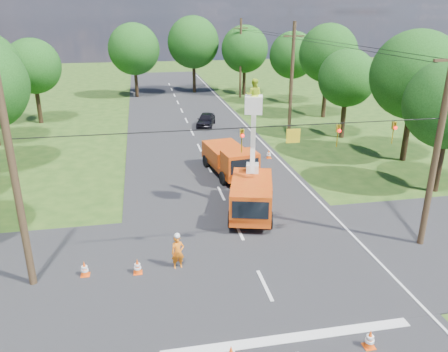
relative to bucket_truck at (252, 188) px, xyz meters
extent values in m
plane|color=#234715|center=(-1.15, 13.10, -1.59)|extent=(140.00, 140.00, 0.00)
cube|color=black|center=(-1.15, 13.10, -1.59)|extent=(12.00, 100.00, 0.06)
cube|color=black|center=(-1.15, -4.90, -1.59)|extent=(56.00, 10.00, 0.07)
cube|color=silver|center=(-1.15, -10.10, -1.59)|extent=(9.00, 0.45, 0.02)
cube|color=silver|center=(4.45, 13.10, -1.59)|extent=(0.12, 90.00, 0.02)
cube|color=#C74F0E|center=(0.04, 0.15, -0.90)|extent=(3.60, 6.15, 0.43)
cube|color=#C74F0E|center=(-0.51, -1.85, -0.14)|extent=(2.49, 2.15, 1.45)
cube|color=black|center=(-0.73, -2.64, -0.09)|extent=(1.78, 0.55, 0.92)
cube|color=#C74F0E|center=(0.25, 0.89, -0.29)|extent=(3.14, 4.05, 0.97)
cylinder|color=black|center=(-1.43, -1.35, -1.15)|extent=(0.54, 0.94, 0.89)
cylinder|color=black|center=(0.53, -1.89, -1.15)|extent=(0.54, 0.94, 0.89)
cylinder|color=black|center=(-0.45, 2.19, -1.15)|extent=(0.54, 0.94, 0.89)
cylinder|color=black|center=(1.51, 1.65, -1.15)|extent=(0.54, 0.94, 0.89)
cube|color=silver|center=(0.53, 1.92, 0.44)|extent=(0.89, 0.89, 0.53)
cube|color=silver|center=(0.39, 1.41, 2.56)|extent=(0.61, 1.32, 4.19)
cube|color=silver|center=(0.12, 0.43, 4.54)|extent=(1.13, 1.13, 0.92)
imported|color=#C6E526|center=(0.12, 0.43, 5.05)|extent=(1.00, 0.90, 1.69)
cube|color=#C74F0E|center=(0.04, 6.62, -0.88)|extent=(3.05, 6.21, 0.45)
cube|color=#C74F0E|center=(0.36, 4.51, -0.11)|extent=(2.41, 1.99, 1.49)
cube|color=black|center=(0.49, 3.68, -0.06)|extent=(1.87, 0.34, 0.94)
cube|color=#C74F0E|center=(-0.08, 7.40, -0.25)|extent=(2.85, 3.97, 0.99)
cylinder|color=black|center=(-0.71, 4.60, -1.14)|extent=(0.45, 0.95, 0.91)
cylinder|color=black|center=(1.35, 4.91, -1.14)|extent=(0.45, 0.95, 0.91)
cylinder|color=black|center=(-1.27, 8.32, -1.14)|extent=(0.45, 0.95, 0.91)
cylinder|color=black|center=(0.79, 8.64, -1.14)|extent=(0.45, 0.95, 0.91)
imported|color=#DD5612|center=(-4.56, -4.84, -0.79)|extent=(0.63, 0.46, 1.60)
imported|color=black|center=(0.53, 20.44, -0.93)|extent=(2.64, 4.15, 1.32)
cone|color=#FA500D|center=(1.36, -10.99, -1.21)|extent=(0.36, 0.36, 0.70)
cube|color=#FA500D|center=(1.36, -10.99, -1.55)|extent=(0.38, 0.38, 0.04)
cylinder|color=white|center=(1.36, -10.99, -1.15)|extent=(0.26, 0.26, 0.09)
cylinder|color=white|center=(1.36, -10.99, -1.30)|extent=(0.31, 0.31, 0.09)
cone|color=#FA500D|center=(1.20, 0.66, -1.21)|extent=(0.36, 0.36, 0.70)
cube|color=#FA500D|center=(1.20, 0.66, -1.55)|extent=(0.38, 0.38, 0.04)
cylinder|color=white|center=(1.20, 0.66, -1.15)|extent=(0.26, 0.26, 0.09)
cylinder|color=white|center=(1.20, 0.66, -1.30)|extent=(0.31, 0.31, 0.09)
cone|color=#FA500D|center=(0.48, 5.07, -1.21)|extent=(0.36, 0.36, 0.70)
cube|color=#FA500D|center=(0.48, 5.07, -1.55)|extent=(0.38, 0.38, 0.04)
cylinder|color=white|center=(0.48, 5.07, -1.15)|extent=(0.26, 0.26, 0.09)
cylinder|color=white|center=(0.48, 5.07, -1.30)|extent=(0.31, 0.31, 0.09)
cone|color=#FA500D|center=(-6.33, -4.95, -1.21)|extent=(0.36, 0.36, 0.70)
cube|color=#FA500D|center=(-6.33, -4.95, -1.55)|extent=(0.38, 0.38, 0.04)
cylinder|color=white|center=(-6.33, -4.95, -1.15)|extent=(0.26, 0.26, 0.09)
cylinder|color=white|center=(-6.33, -4.95, -1.30)|extent=(0.31, 0.31, 0.09)
cone|color=#FA500D|center=(-8.57, -4.71, -1.21)|extent=(0.36, 0.36, 0.70)
cube|color=#FA500D|center=(-8.57, -4.71, -1.55)|extent=(0.38, 0.38, 0.04)
cylinder|color=white|center=(-8.57, -4.71, -1.15)|extent=(0.26, 0.26, 0.09)
cylinder|color=white|center=(-8.57, -4.71, -1.30)|extent=(0.31, 0.31, 0.09)
cone|color=#FA500D|center=(3.79, 9.37, -1.21)|extent=(0.36, 0.36, 0.70)
cube|color=#FA500D|center=(3.79, 9.37, -1.55)|extent=(0.38, 0.38, 0.04)
cylinder|color=white|center=(3.79, 9.37, -1.15)|extent=(0.26, 0.26, 0.09)
cylinder|color=white|center=(3.79, 9.37, -1.30)|extent=(0.31, 0.31, 0.09)
cylinder|color=#4C3823|center=(7.35, -4.90, 3.41)|extent=(0.30, 0.30, 10.00)
cylinder|color=#4C3823|center=(7.35, 15.10, 3.41)|extent=(0.30, 0.30, 10.00)
cube|color=#4C3823|center=(7.35, 15.10, 7.21)|extent=(1.80, 0.12, 0.12)
cylinder|color=#4C3823|center=(7.35, 35.10, 3.41)|extent=(0.30, 0.30, 10.00)
cube|color=#4C3823|center=(7.35, 35.10, 7.21)|extent=(1.80, 0.12, 0.12)
cylinder|color=#4C3823|center=(-10.65, -4.90, 2.91)|extent=(0.30, 0.30, 9.00)
cylinder|color=black|center=(-1.65, -4.90, 4.71)|extent=(18.00, 0.04, 0.04)
cube|color=gold|center=(0.45, -4.90, 4.26)|extent=(0.60, 0.05, 0.60)
imported|color=gold|center=(-1.75, -4.90, 4.16)|extent=(0.16, 0.20, 1.00)
sphere|color=#FF0C0C|center=(-1.75, -5.02, 4.41)|extent=(0.14, 0.14, 0.14)
imported|color=gold|center=(2.45, -4.90, 4.16)|extent=(0.16, 0.20, 1.00)
sphere|color=#FF0C0C|center=(2.45, -5.02, 4.41)|extent=(0.14, 0.14, 0.14)
imported|color=gold|center=(5.05, -4.90, 4.16)|extent=(0.16, 0.20, 1.00)
sphere|color=#FF0C0C|center=(5.05, -5.02, 4.41)|extent=(0.14, 0.14, 0.14)
cylinder|color=#382616|center=(-15.95, 25.10, 0.43)|extent=(0.44, 0.44, 4.05)
sphere|color=#153E10|center=(-15.95, 25.10, 4.11)|extent=(5.40, 5.40, 5.40)
cylinder|color=#382616|center=(12.35, 1.10, 0.39)|extent=(0.44, 0.44, 3.96)
cylinder|color=#382616|center=(13.85, 7.10, 0.70)|extent=(0.44, 0.44, 4.58)
sphere|color=#153E10|center=(13.85, 7.10, 4.86)|extent=(6.40, 6.40, 6.40)
cylinder|color=#382616|center=(12.05, 14.10, 0.30)|extent=(0.44, 0.44, 3.78)
sphere|color=#153E10|center=(12.05, 14.10, 3.74)|extent=(5.00, 5.00, 5.00)
cylinder|color=#382616|center=(13.65, 22.10, 0.78)|extent=(0.44, 0.44, 4.75)
sphere|color=#153E10|center=(13.65, 22.10, 5.10)|extent=(6.00, 6.00, 6.00)
cylinder|color=#382616|center=(12.65, 30.10, 0.48)|extent=(0.44, 0.44, 4.14)
sphere|color=#153E10|center=(12.65, 30.10, 4.24)|extent=(5.60, 5.60, 5.60)
cylinder|color=#382616|center=(-6.15, 38.10, 0.61)|extent=(0.44, 0.44, 4.40)
sphere|color=#153E10|center=(-6.15, 38.10, 4.61)|extent=(6.60, 6.60, 6.60)
cylinder|color=#382616|center=(1.85, 40.10, 0.83)|extent=(0.44, 0.44, 4.84)
sphere|color=#153E10|center=(1.85, 40.10, 5.23)|extent=(7.00, 7.00, 7.00)
cylinder|color=#382616|center=(8.35, 37.10, 0.56)|extent=(0.44, 0.44, 4.31)
sphere|color=#153E10|center=(8.35, 37.10, 4.48)|extent=(6.20, 6.20, 6.20)
camera|label=1|loc=(-5.71, -21.69, 9.11)|focal=35.00mm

